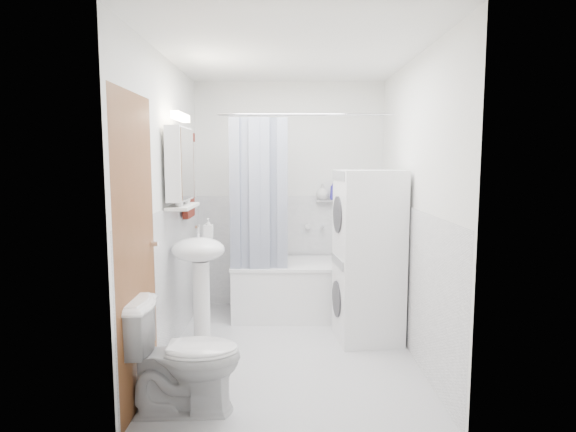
{
  "coord_description": "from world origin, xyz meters",
  "views": [
    {
      "loc": [
        -0.03,
        -3.86,
        1.58
      ],
      "look_at": [
        -0.02,
        0.15,
        1.11
      ],
      "focal_mm": 30.0,
      "sensor_mm": 36.0,
      "label": 1
    }
  ],
  "objects_px": {
    "washer_dryer": "(368,256)",
    "toilet": "(183,357)",
    "sink": "(199,267)",
    "bathtub": "(304,286)"
  },
  "relations": [
    {
      "from": "washer_dryer",
      "to": "toilet",
      "type": "height_order",
      "value": "washer_dryer"
    },
    {
      "from": "sink",
      "to": "toilet",
      "type": "relative_size",
      "value": 1.43
    },
    {
      "from": "bathtub",
      "to": "sink",
      "type": "distance_m",
      "value": 1.33
    },
    {
      "from": "bathtub",
      "to": "toilet",
      "type": "xyz_separation_m",
      "value": [
        -0.83,
        -1.89,
        0.05
      ]
    },
    {
      "from": "bathtub",
      "to": "washer_dryer",
      "type": "xyz_separation_m",
      "value": [
        0.53,
        -0.67,
        0.44
      ]
    },
    {
      "from": "sink",
      "to": "washer_dryer",
      "type": "relative_size",
      "value": 0.7
    },
    {
      "from": "bathtub",
      "to": "sink",
      "type": "height_order",
      "value": "sink"
    },
    {
      "from": "bathtub",
      "to": "toilet",
      "type": "relative_size",
      "value": 1.98
    },
    {
      "from": "sink",
      "to": "toilet",
      "type": "xyz_separation_m",
      "value": [
        0.07,
        -1.0,
        -0.35
      ]
    },
    {
      "from": "sink",
      "to": "toilet",
      "type": "height_order",
      "value": "sink"
    }
  ]
}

